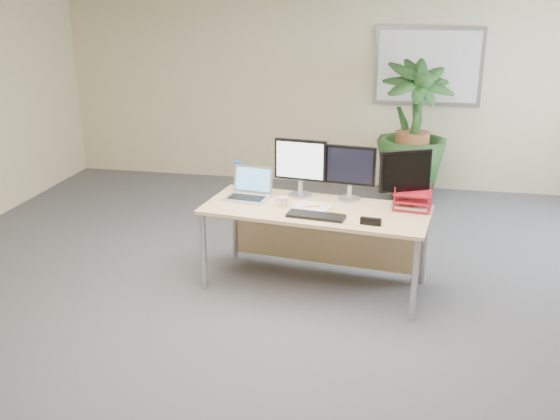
% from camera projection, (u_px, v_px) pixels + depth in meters
% --- Properties ---
extents(floor, '(8.00, 8.00, 0.00)m').
position_uv_depth(floor, '(259.00, 335.00, 4.65)').
color(floor, '#4E4E54').
rests_on(floor, ground).
extents(back_wall, '(7.00, 0.04, 2.70)m').
position_uv_depth(back_wall, '(330.00, 80.00, 7.89)').
color(back_wall, beige).
rests_on(back_wall, floor).
extents(whiteboard, '(1.30, 0.04, 0.95)m').
position_uv_depth(whiteboard, '(428.00, 66.00, 7.57)').
color(whiteboard, '#A0A1A5').
rests_on(whiteboard, back_wall).
extents(desk, '(1.94, 1.01, 0.72)m').
position_uv_depth(desk, '(319.00, 221.00, 5.33)').
color(desk, tan).
rests_on(desk, floor).
extents(floor_plant, '(1.11, 1.11, 1.50)m').
position_uv_depth(floor_plant, '(412.00, 140.00, 7.37)').
color(floor_plant, '#193C16').
rests_on(floor_plant, floor).
extents(monitor_left, '(0.46, 0.21, 0.51)m').
position_uv_depth(monitor_left, '(300.00, 164.00, 5.38)').
color(monitor_left, '#B5B6BA').
rests_on(monitor_left, desk).
extents(monitor_right, '(0.43, 0.20, 0.48)m').
position_uv_depth(monitor_right, '(350.00, 170.00, 5.28)').
color(monitor_right, '#B5B6BA').
rests_on(monitor_right, desk).
extents(monitor_dark, '(0.41, 0.23, 0.49)m').
position_uv_depth(monitor_dark, '(405.00, 175.00, 5.09)').
color(monitor_dark, '#B5B6BA').
rests_on(monitor_dark, desk).
extents(laptop, '(0.39, 0.36, 0.26)m').
position_uv_depth(laptop, '(249.00, 191.00, 5.43)').
color(laptop, silver).
rests_on(laptop, desk).
extents(keyboard, '(0.48, 0.21, 0.03)m').
position_uv_depth(keyboard, '(316.00, 216.00, 4.97)').
color(keyboard, black).
rests_on(keyboard, desk).
extents(coffee_mug, '(0.11, 0.08, 0.09)m').
position_uv_depth(coffee_mug, '(283.00, 202.00, 5.20)').
color(coffee_mug, silver).
rests_on(coffee_mug, desk).
extents(spiral_notebook, '(0.33, 0.28, 0.01)m').
position_uv_depth(spiral_notebook, '(313.00, 207.00, 5.20)').
color(spiral_notebook, silver).
rests_on(spiral_notebook, desk).
extents(orange_pen, '(0.13, 0.05, 0.01)m').
position_uv_depth(orange_pen, '(312.00, 206.00, 5.17)').
color(orange_pen, orange).
rests_on(orange_pen, spiral_notebook).
extents(yellow_highlighter, '(0.12, 0.06, 0.02)m').
position_uv_depth(yellow_highlighter, '(336.00, 212.00, 5.06)').
color(yellow_highlighter, yellow).
rests_on(yellow_highlighter, desk).
extents(water_bottle, '(0.07, 0.07, 0.25)m').
position_uv_depth(water_bottle, '(238.00, 175.00, 5.67)').
color(water_bottle, silver).
rests_on(water_bottle, desk).
extents(letter_tray, '(0.33, 0.26, 0.14)m').
position_uv_depth(letter_tray, '(412.00, 202.00, 5.14)').
color(letter_tray, '#AF1524').
rests_on(letter_tray, desk).
extents(stapler, '(0.17, 0.06, 0.05)m').
position_uv_depth(stapler, '(371.00, 221.00, 4.81)').
color(stapler, black).
rests_on(stapler, desk).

